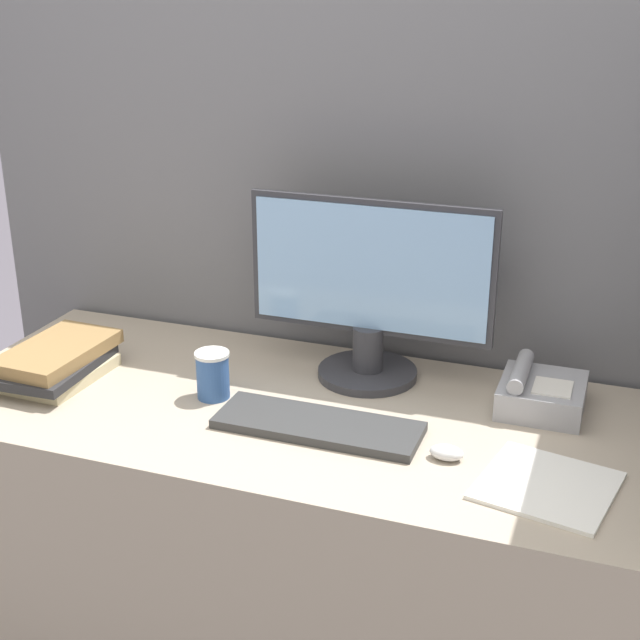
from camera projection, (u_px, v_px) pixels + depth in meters
The scene contains 9 objects.
cubicle_panel_rear at pixel (345, 320), 2.32m from camera, with size 2.02×0.04×1.62m.
desk at pixel (292, 546), 2.14m from camera, with size 1.62×0.71×0.75m.
monitor at pixel (369, 296), 2.07m from camera, with size 0.58×0.24×0.43m.
keyboard at pixel (318, 425), 1.89m from camera, with size 0.44×0.15×0.02m.
mouse at pixel (446, 453), 1.77m from camera, with size 0.07×0.04×0.03m.
coffee_cup at pixel (213, 375), 2.02m from camera, with size 0.08×0.08×0.11m.
book_stack at pixel (55, 362), 2.12m from camera, with size 0.22×0.31×0.08m.
desk_telephone at pixel (540, 393), 1.97m from camera, with size 0.18×0.20×0.10m.
paper_pile at pixel (547, 486), 1.68m from camera, with size 0.28×0.28×0.01m.
Camera 1 is at (0.67, -1.30, 1.66)m, focal length 50.00 mm.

